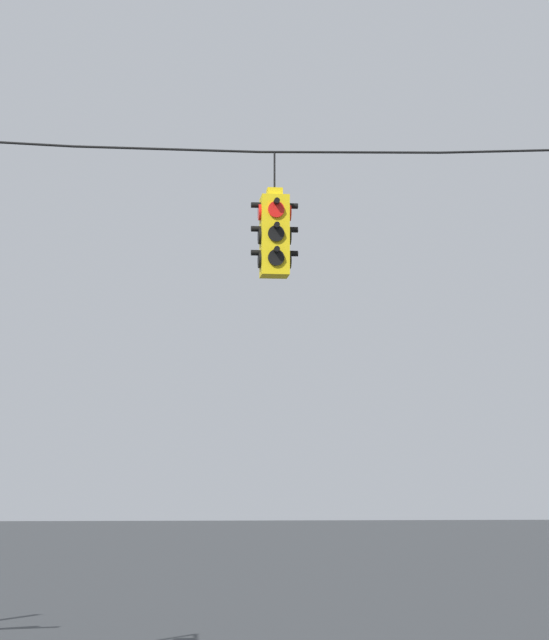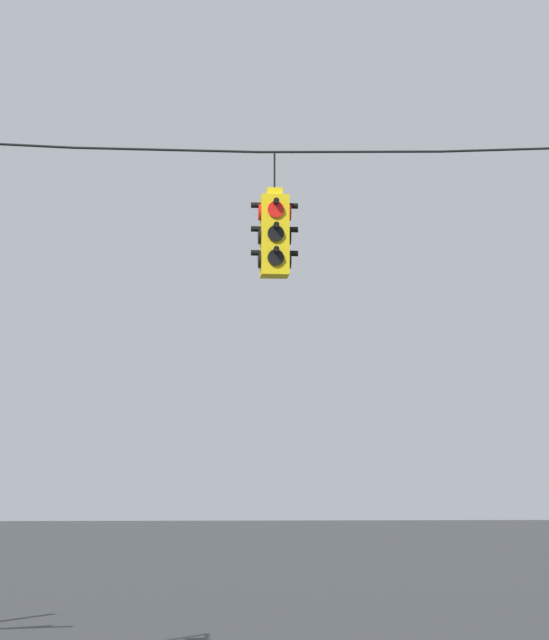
% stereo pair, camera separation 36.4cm
% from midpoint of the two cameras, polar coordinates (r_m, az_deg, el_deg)
% --- Properties ---
extents(span_wire, '(16.00, 0.03, 0.40)m').
position_cam_midpoint_polar(span_wire, '(15.56, -5.60, 8.21)').
color(span_wire, black).
extents(traffic_light_over_intersection, '(0.58, 0.58, 1.56)m').
position_cam_midpoint_polar(traffic_light_over_intersection, '(15.35, -0.68, 3.91)').
color(traffic_light_over_intersection, yellow).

